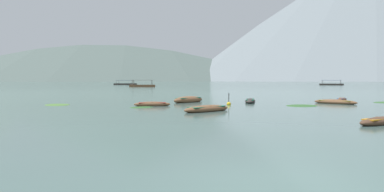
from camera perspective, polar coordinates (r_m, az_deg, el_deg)
ground_plane at (r=1507.40m, az=4.26°, el=2.47°), size 6000.00×6000.00×0.00m
mountain_1 at (r=1685.40m, az=-9.42°, el=9.78°), size 1714.70×1714.70×429.82m
mountain_2 at (r=1701.77m, az=3.70°, el=6.70°), size 981.50×981.50×250.22m
mountain_3 at (r=1464.58m, az=27.71°, el=13.78°), size 1490.76×1490.76×588.58m
rowboat_0 at (r=34.44m, az=22.57°, el=-0.92°), size 3.68×3.30×0.49m
rowboat_1 at (r=23.92m, az=2.48°, el=-2.14°), size 3.63×3.73×0.55m
rowboat_2 at (r=39.63m, az=23.49°, el=-0.54°), size 2.24×3.12×0.41m
rowboat_3 at (r=19.30m, az=28.83°, el=-3.66°), size 3.27×2.72×0.46m
rowboat_4 at (r=33.92m, az=-0.59°, el=-0.65°), size 3.38×3.90×0.74m
rowboat_6 at (r=34.15m, az=9.58°, el=-0.80°), size 1.47×4.10×0.48m
rowboat_7 at (r=29.13m, az=-6.59°, el=-1.36°), size 3.15×1.38×0.46m
ferry_0 at (r=178.12m, az=-10.96°, el=1.97°), size 11.01×5.25×2.54m
ferry_1 at (r=118.70m, az=-8.19°, el=1.72°), size 8.83×4.31×2.54m
ferry_2 at (r=174.67m, az=22.03°, el=1.82°), size 11.10×7.38×2.54m
mooring_buoy at (r=30.36m, az=6.09°, el=-1.28°), size 0.38×0.38×1.17m
weed_patch_0 at (r=30.64m, az=17.70°, el=-1.55°), size 3.73×3.66×0.14m
weed_patch_4 at (r=32.52m, az=-21.34°, el=-1.37°), size 3.22×3.30×0.14m
weed_patch_5 at (r=27.65m, az=-8.33°, el=-1.89°), size 2.29×2.17×0.14m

